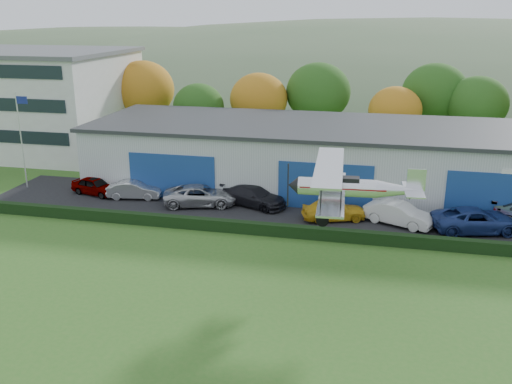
% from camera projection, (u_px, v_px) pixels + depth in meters
% --- Properties ---
extents(ground, '(300.00, 300.00, 0.00)m').
position_uv_depth(ground, '(143.00, 379.00, 22.80)').
color(ground, '#326720').
rests_on(ground, ground).
extents(apron, '(48.00, 9.00, 0.05)m').
position_uv_depth(apron, '(296.00, 212.00, 41.66)').
color(apron, black).
rests_on(apron, ground).
extents(hedge, '(46.00, 0.60, 0.80)m').
position_uv_depth(hedge, '(285.00, 231.00, 37.09)').
color(hedge, black).
rests_on(hedge, ground).
extents(hangar, '(40.60, 12.60, 5.30)m').
position_uv_depth(hangar, '(333.00, 156.00, 46.91)').
color(hangar, '#B2B7BC').
rests_on(hangar, ground).
extents(office_block, '(20.60, 15.60, 10.40)m').
position_uv_depth(office_block, '(27.00, 100.00, 59.55)').
color(office_block, silver).
rests_on(office_block, ground).
extents(flagpole, '(1.05, 0.10, 8.00)m').
position_uv_depth(flagpole, '(21.00, 132.00, 45.92)').
color(flagpole, silver).
rests_on(flagpole, ground).
extents(tree_belt, '(75.70, 13.22, 10.12)m').
position_uv_depth(tree_belt, '(305.00, 97.00, 58.61)').
color(tree_belt, '#3D2614').
rests_on(tree_belt, ground).
extents(distant_hills, '(430.00, 196.00, 56.00)m').
position_uv_depth(distant_hills, '(334.00, 113.00, 157.70)').
color(distant_hills, '#4C6642').
rests_on(distant_hills, ground).
extents(car_0, '(4.39, 2.68, 1.40)m').
position_uv_depth(car_0, '(95.00, 186.00, 45.37)').
color(car_0, gray).
rests_on(car_0, apron).
extents(car_1, '(4.41, 2.15, 1.39)m').
position_uv_depth(car_1, '(134.00, 190.00, 44.40)').
color(car_1, silver).
rests_on(car_1, apron).
extents(car_2, '(6.03, 3.89, 1.54)m').
position_uv_depth(car_2, '(200.00, 195.00, 42.81)').
color(car_2, silver).
rests_on(car_2, apron).
extents(car_3, '(5.68, 4.01, 1.53)m').
position_uv_depth(car_3, '(254.00, 196.00, 42.72)').
color(car_3, black).
rests_on(car_3, apron).
extents(car_4, '(4.78, 3.13, 1.51)m').
position_uv_depth(car_4, '(334.00, 210.00, 39.77)').
color(car_4, gold).
rests_on(car_4, apron).
extents(car_5, '(5.04, 3.46, 1.57)m').
position_uv_depth(car_5, '(399.00, 214.00, 38.89)').
color(car_5, silver).
rests_on(car_5, apron).
extents(car_6, '(6.32, 4.06, 1.62)m').
position_uv_depth(car_6, '(476.00, 220.00, 37.65)').
color(car_6, navy).
rests_on(car_6, apron).
extents(biplane, '(7.21, 8.26, 3.09)m').
position_uv_depth(biplane, '(349.00, 186.00, 29.95)').
color(biplane, silver).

